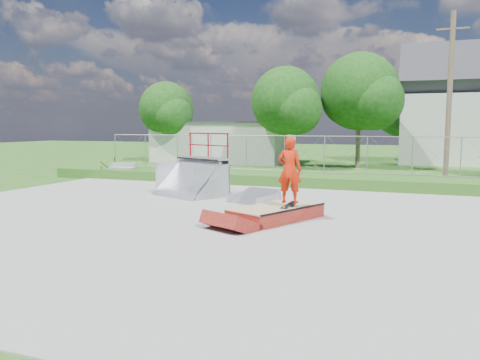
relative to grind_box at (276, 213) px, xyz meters
The scene contains 17 objects.
ground 2.55m from the grind_box, 158.74° to the right, with size 120.00×120.00×0.00m, color #234E16.
concrete_pad 2.55m from the grind_box, 158.74° to the right, with size 20.00×16.00×0.04m, color gray.
grass_berm 8.90m from the grind_box, 105.43° to the left, with size 24.00×3.00×0.50m, color #234E16.
grind_box is the anchor object (origin of this frame).
quarter_pipe 5.85m from the grind_box, 142.60° to the left, with size 2.48×2.10×2.48m, color #A5A7AD, non-canonical shape.
flat_bank_ramp 3.24m from the grind_box, 120.71° to the left, with size 1.40×1.49×0.43m, color #A5A7AD, non-canonical shape.
skateboard 0.46m from the grind_box, ahead, with size 0.22×0.80×0.02m, color black.
skater 1.27m from the grind_box, ahead, with size 0.70×0.46×1.91m, color red.
concrete_stairs 13.37m from the grind_box, 144.41° to the left, with size 1.50×1.60×0.80m, color gray, non-canonical shape.
chain_link_fence 9.94m from the grind_box, 103.89° to the left, with size 20.00×0.06×1.80m, color gray, non-canonical shape.
utility_building_flat 23.53m from the grind_box, 116.19° to the left, with size 10.00×6.00×3.00m, color beige.
gable_house 26.19m from the grind_box, 75.19° to the left, with size 8.40×6.08×8.94m.
utility_pole 12.78m from the grind_box, 65.14° to the left, with size 0.24×0.24×8.00m, color brown.
tree_left_near 17.87m from the grind_box, 103.69° to the left, with size 4.76×4.48×6.65m.
tree_center 19.45m from the grind_box, 88.74° to the left, with size 5.44×5.12×7.60m.
tree_left_far 23.91m from the grind_box, 126.76° to the left, with size 4.42×4.16×6.18m.
tree_back_mid 27.30m from the grind_box, 83.97° to the left, with size 4.08×3.84×5.70m.
Camera 1 is at (6.12, -12.06, 2.75)m, focal length 35.00 mm.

